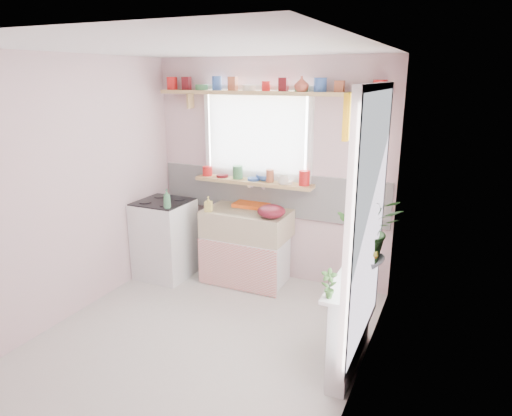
% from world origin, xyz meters
% --- Properties ---
extents(room, '(3.20, 3.20, 3.20)m').
position_xyz_m(room, '(0.66, 0.86, 1.37)').
color(room, beige).
rests_on(room, ground).
extents(sink_unit, '(0.95, 0.65, 1.11)m').
position_xyz_m(sink_unit, '(-0.15, 1.29, 0.43)').
color(sink_unit, white).
rests_on(sink_unit, ground).
extents(cooker, '(0.58, 0.58, 0.93)m').
position_xyz_m(cooker, '(-1.10, 1.05, 0.46)').
color(cooker, white).
rests_on(cooker, ground).
extents(radiator_ledge, '(0.22, 0.95, 0.78)m').
position_xyz_m(radiator_ledge, '(1.30, 0.20, 0.40)').
color(radiator_ledge, white).
rests_on(radiator_ledge, ground).
extents(windowsill, '(1.40, 0.22, 0.04)m').
position_xyz_m(windowsill, '(-0.15, 1.48, 1.14)').
color(windowsill, tan).
rests_on(windowsill, room).
extents(pine_shelf, '(2.52, 0.24, 0.04)m').
position_xyz_m(pine_shelf, '(0.00, 1.47, 2.12)').
color(pine_shelf, tan).
rests_on(pine_shelf, room).
extents(shelf_crockery, '(2.47, 0.11, 0.12)m').
position_xyz_m(shelf_crockery, '(-0.02, 1.47, 2.19)').
color(shelf_crockery, red).
rests_on(shelf_crockery, pine_shelf).
extents(sill_crockery, '(1.35, 0.11, 0.12)m').
position_xyz_m(sill_crockery, '(-0.17, 1.48, 1.22)').
color(sill_crockery, red).
rests_on(sill_crockery, windowsill).
extents(dish_tray, '(0.41, 0.31, 0.04)m').
position_xyz_m(dish_tray, '(-0.17, 1.50, 0.87)').
color(dish_tray, '#FE5F16').
rests_on(dish_tray, sink_unit).
extents(colander, '(0.32, 0.32, 0.14)m').
position_xyz_m(colander, '(0.20, 1.18, 0.92)').
color(colander, maroon).
rests_on(colander, sink_unit).
extents(jade_plant, '(0.64, 0.59, 0.59)m').
position_xyz_m(jade_plant, '(1.31, 0.60, 1.07)').
color(jade_plant, '#336126').
rests_on(jade_plant, radiator_ledge).
extents(fruit_bowl, '(0.32, 0.32, 0.07)m').
position_xyz_m(fruit_bowl, '(1.33, 0.50, 0.81)').
color(fruit_bowl, silver).
rests_on(fruit_bowl, radiator_ledge).
extents(herb_pot, '(0.13, 0.10, 0.22)m').
position_xyz_m(herb_pot, '(1.21, -0.20, 0.88)').
color(herb_pot, '#335F26').
rests_on(herb_pot, radiator_ledge).
extents(soap_bottle_sink, '(0.09, 0.09, 0.17)m').
position_xyz_m(soap_bottle_sink, '(-0.53, 1.10, 0.93)').
color(soap_bottle_sink, '#E5D165').
rests_on(soap_bottle_sink, sink_unit).
extents(sill_cup, '(0.15, 0.15, 0.09)m').
position_xyz_m(sill_cup, '(0.23, 1.42, 1.21)').
color(sill_cup, silver).
rests_on(sill_cup, windowsill).
extents(sill_bowl, '(0.23, 0.23, 0.07)m').
position_xyz_m(sill_bowl, '(-0.03, 1.54, 1.19)').
color(sill_bowl, '#345AAA').
rests_on(sill_bowl, windowsill).
extents(shelf_vase, '(0.17, 0.17, 0.15)m').
position_xyz_m(shelf_vase, '(0.41, 1.41, 2.22)').
color(shelf_vase, '#B04A36').
rests_on(shelf_vase, pine_shelf).
extents(cooker_bottle, '(0.11, 0.11, 0.21)m').
position_xyz_m(cooker_bottle, '(-0.88, 0.83, 1.02)').
color(cooker_bottle, '#438756').
rests_on(cooker_bottle, cooker).
extents(fruit, '(0.20, 0.14, 0.10)m').
position_xyz_m(fruit, '(1.34, 0.50, 0.87)').
color(fruit, orange).
rests_on(fruit, fruit_bowl).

